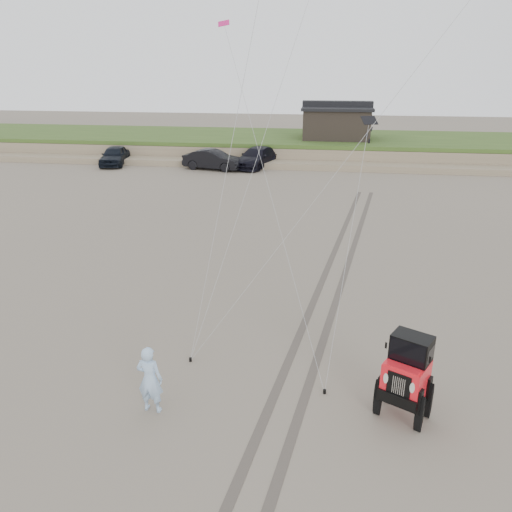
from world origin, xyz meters
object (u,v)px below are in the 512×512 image
Objects in this scene: truck_a at (115,156)px; truck_b at (213,160)px; truck_c at (257,157)px; man at (150,379)px; cabin at (337,122)px; jeep at (405,386)px.

truck_b reaches higher than truck_a.
man reaches higher than truck_c.
truck_b is at bearing -141.94° from cabin.
truck_a is at bearing 97.09° from truck_b.
truck_c is at bearing -4.94° from truck_a.
cabin reaches higher than man.
cabin is at bearing 11.71° from truck_a.
cabin is 9.42m from truck_c.
truck_b is (8.89, -0.72, 0.00)m from truck_a.
truck_a is 0.85× the size of truck_c.
truck_a is 12.36m from truck_c.
man reaches higher than jeep.
cabin is 20.38m from truck_a.
cabin reaches higher than truck_a.
jeep is at bearing -57.90° from truck_c.
man is at bearing -68.93° from truck_c.
truck_c is (3.44, 1.59, 0.00)m from truck_b.
cabin is 1.29× the size of truck_b.
truck_c is (12.33, 0.87, 0.00)m from truck_a.
truck_a is 2.61× the size of man.
man is (14.37, -31.30, 0.10)m from truck_a.
truck_b is at bearing 139.31° from jeep.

